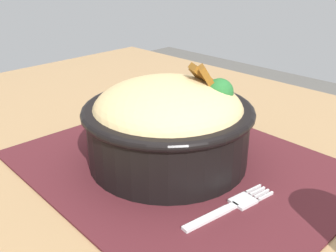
{
  "coord_description": "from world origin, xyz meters",
  "views": [
    {
      "loc": [
        0.31,
        -0.31,
        1.02
      ],
      "look_at": [
        -0.01,
        0.01,
        0.82
      ],
      "focal_mm": 41.18,
      "sensor_mm": 36.0,
      "label": 1
    }
  ],
  "objects": [
    {
      "name": "placemat",
      "position": [
        0.01,
        0.01,
        0.77
      ],
      "size": [
        0.42,
        0.34,
        0.0
      ],
      "primitive_type": "cube",
      "rotation": [
        0.0,
        0.0,
        -0.03
      ],
      "color": "#47191E",
      "rests_on": "table"
    },
    {
      "name": "table",
      "position": [
        0.0,
        0.0,
        0.7
      ],
      "size": [
        1.19,
        0.87,
        0.77
      ],
      "color": "#99754C",
      "rests_on": "ground_plane"
    },
    {
      "name": "fork",
      "position": [
        0.11,
        -0.02,
        0.77
      ],
      "size": [
        0.03,
        0.12,
        0.0
      ],
      "color": "silver",
      "rests_on": "placemat"
    },
    {
      "name": "bowl",
      "position": [
        -0.01,
        0.01,
        0.83
      ],
      "size": [
        0.24,
        0.24,
        0.13
      ],
      "color": "black",
      "rests_on": "placemat"
    }
  ]
}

